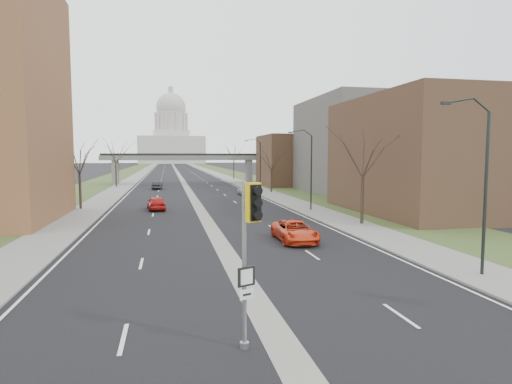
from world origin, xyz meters
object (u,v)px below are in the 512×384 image
object	(u,v)px
car_left_far	(157,185)
signal_pole_median	(249,234)
car_right_mid	(245,191)
car_left_near	(156,203)
car_right_near	(295,231)

from	to	relation	value
car_left_far	signal_pole_median	bearing A→B (deg)	99.12
car_right_mid	car_left_near	bearing A→B (deg)	-136.02
car_left_near	signal_pole_median	bearing A→B (deg)	90.01
car_left_far	car_right_near	distance (m)	50.54
car_left_near	car_right_mid	bearing A→B (deg)	-135.26
signal_pole_median	car_left_near	size ratio (longest dim) A/B	1.16
car_left_far	car_right_mid	size ratio (longest dim) A/B	0.99
car_left_far	car_right_near	world-z (taller)	car_right_near
car_left_far	car_right_near	bearing A→B (deg)	107.45
signal_pole_median	car_left_near	xyz separation A→B (m)	(-3.65, 35.80, -2.89)
car_right_near	car_right_mid	world-z (taller)	car_right_near
car_right_near	car_left_far	bearing A→B (deg)	102.39
car_left_near	car_right_mid	world-z (taller)	car_left_near
car_left_far	car_right_near	size ratio (longest dim) A/B	0.79
signal_pole_median	car_left_far	distance (m)	65.65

